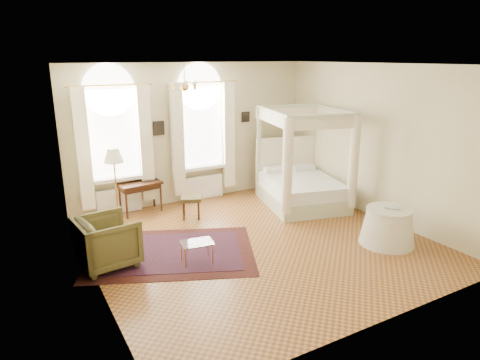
% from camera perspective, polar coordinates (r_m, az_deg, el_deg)
% --- Properties ---
extents(ground, '(6.00, 6.00, 0.00)m').
position_cam_1_polar(ground, '(8.30, 2.36, -8.27)').
color(ground, '#A55F2F').
rests_on(ground, ground).
extents(room_walls, '(6.00, 6.00, 6.00)m').
position_cam_1_polar(room_walls, '(7.69, 2.53, 5.28)').
color(room_walls, beige).
rests_on(room_walls, ground).
extents(window_left, '(1.62, 0.27, 3.29)m').
position_cam_1_polar(window_left, '(9.71, -16.35, 3.98)').
color(window_left, white).
rests_on(window_left, room_walls).
extents(window_right, '(1.62, 0.27, 3.29)m').
position_cam_1_polar(window_right, '(10.37, -4.99, 5.32)').
color(window_right, white).
rests_on(window_right, room_walls).
extents(chandelier, '(0.51, 0.45, 0.50)m').
position_cam_1_polar(chandelier, '(8.23, -7.40, 12.39)').
color(chandelier, gold).
rests_on(chandelier, room_walls).
extents(wall_pictures, '(2.54, 0.03, 0.39)m').
position_cam_1_polar(wall_pictures, '(10.35, -5.85, 7.54)').
color(wall_pictures, black).
rests_on(wall_pictures, room_walls).
extents(canopy_bed, '(2.16, 2.44, 2.28)m').
position_cam_1_polar(canopy_bed, '(10.26, 8.26, -0.49)').
color(canopy_bed, '#B8BF9B').
rests_on(canopy_bed, ground).
extents(nightstand, '(0.51, 0.49, 0.57)m').
position_cam_1_polar(nightstand, '(11.74, 6.67, 0.54)').
color(nightstand, '#391F0F').
rests_on(nightstand, ground).
extents(nightstand_lamp, '(0.28, 0.28, 0.42)m').
position_cam_1_polar(nightstand_lamp, '(11.59, 7.15, 3.19)').
color(nightstand_lamp, gold).
rests_on(nightstand_lamp, nightstand).
extents(writing_desk, '(0.99, 0.60, 0.70)m').
position_cam_1_polar(writing_desk, '(9.87, -13.20, -0.91)').
color(writing_desk, '#391F0F').
rests_on(writing_desk, ground).
extents(laptop, '(0.40, 0.31, 0.03)m').
position_cam_1_polar(laptop, '(10.00, -12.09, 0.08)').
color(laptop, black).
rests_on(laptop, writing_desk).
extents(stool, '(0.56, 0.56, 0.49)m').
position_cam_1_polar(stool, '(9.40, -6.57, -2.67)').
color(stool, '#4B4120').
rests_on(stool, ground).
extents(armchair, '(1.05, 1.03, 0.86)m').
position_cam_1_polar(armchair, '(7.61, -17.29, -7.83)').
color(armchair, '#4A4320').
rests_on(armchair, ground).
extents(coffee_table, '(0.61, 0.47, 0.38)m').
position_cam_1_polar(coffee_table, '(7.43, -5.79, -8.52)').
color(coffee_table, white).
rests_on(coffee_table, ground).
extents(floor_lamp, '(0.41, 0.41, 1.60)m').
position_cam_1_polar(floor_lamp, '(9.30, -16.50, 2.66)').
color(floor_lamp, gold).
rests_on(floor_lamp, ground).
extents(oriental_rug, '(3.53, 3.11, 0.01)m').
position_cam_1_polar(oriental_rug, '(7.98, -9.03, -9.48)').
color(oriental_rug, '#41170F').
rests_on(oriental_rug, ground).
extents(side_table, '(1.03, 1.03, 0.70)m').
position_cam_1_polar(side_table, '(8.57, 19.09, -5.88)').
color(side_table, beige).
rests_on(side_table, ground).
extents(book, '(0.35, 0.36, 0.03)m').
position_cam_1_polar(book, '(8.42, 19.69, -3.66)').
color(book, black).
rests_on(book, side_table).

